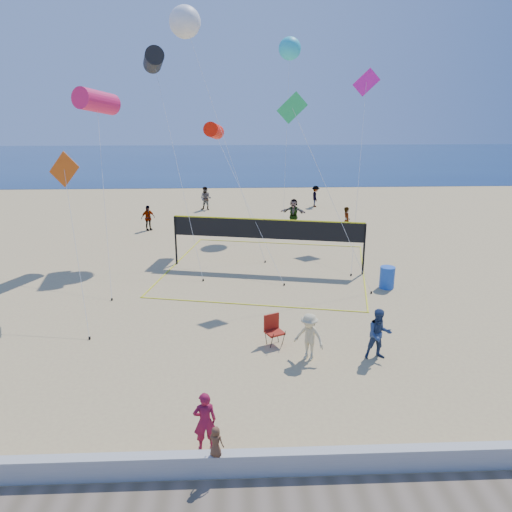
{
  "coord_description": "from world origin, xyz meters",
  "views": [
    {
      "loc": [
        0.08,
        -12.63,
        8.37
      ],
      "look_at": [
        0.72,
        2.0,
        3.79
      ],
      "focal_mm": 35.0,
      "sensor_mm": 36.0,
      "label": 1
    }
  ],
  "objects_px": {
    "camp_chair": "(273,328)",
    "trash_barrel": "(387,277)",
    "woman": "(205,421)",
    "volleyball_net": "(267,234)"
  },
  "relations": [
    {
      "from": "volleyball_net",
      "to": "woman",
      "type": "bearing_deg",
      "value": -87.99
    },
    {
      "from": "volleyball_net",
      "to": "camp_chair",
      "type": "bearing_deg",
      "value": -80.24
    },
    {
      "from": "camp_chair",
      "to": "volleyball_net",
      "type": "height_order",
      "value": "volleyball_net"
    },
    {
      "from": "woman",
      "to": "camp_chair",
      "type": "height_order",
      "value": "woman"
    },
    {
      "from": "camp_chair",
      "to": "woman",
      "type": "bearing_deg",
      "value": -135.68
    },
    {
      "from": "woman",
      "to": "trash_barrel",
      "type": "relative_size",
      "value": 1.56
    },
    {
      "from": "trash_barrel",
      "to": "camp_chair",
      "type": "bearing_deg",
      "value": -136.82
    },
    {
      "from": "woman",
      "to": "camp_chair",
      "type": "xyz_separation_m",
      "value": [
        2.13,
        5.56,
        -0.17
      ]
    },
    {
      "from": "camp_chair",
      "to": "trash_barrel",
      "type": "distance_m",
      "value": 7.86
    },
    {
      "from": "camp_chair",
      "to": "trash_barrel",
      "type": "bearing_deg",
      "value": 18.42
    }
  ]
}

